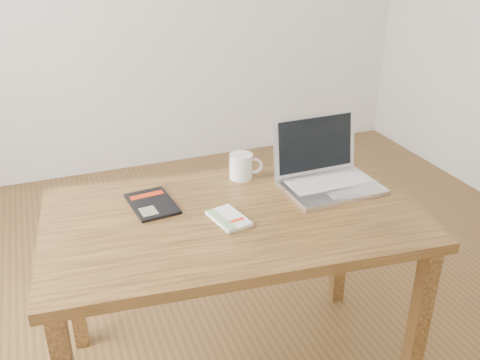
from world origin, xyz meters
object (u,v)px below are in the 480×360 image
object	(u,v)px
desk	(233,235)
black_guidebook	(152,204)
white_guidebook	(229,218)
coffee_mug	(242,166)
laptop	(325,171)

from	to	relation	value
desk	black_guidebook	size ratio (longest dim) A/B	5.90
desk	white_guidebook	distance (m)	0.11
desk	white_guidebook	bearing A→B (deg)	-124.47
coffee_mug	laptop	bearing A→B (deg)	-12.82
black_guidebook	white_guidebook	bearing A→B (deg)	-47.75
desk	coffee_mug	world-z (taller)	coffee_mug
black_guidebook	laptop	distance (m)	0.69
white_guidebook	coffee_mug	size ratio (longest dim) A/B	1.34
white_guidebook	black_guidebook	world-z (taller)	white_guidebook
laptop	coffee_mug	size ratio (longest dim) A/B	2.77
white_guidebook	desk	bearing A→B (deg)	38.38
black_guidebook	coffee_mug	xyz separation A→B (m)	(0.39, 0.10, 0.05)
desk	white_guidebook	world-z (taller)	white_guidebook
desk	coffee_mug	size ratio (longest dim) A/B	10.43
desk	coffee_mug	distance (m)	0.33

